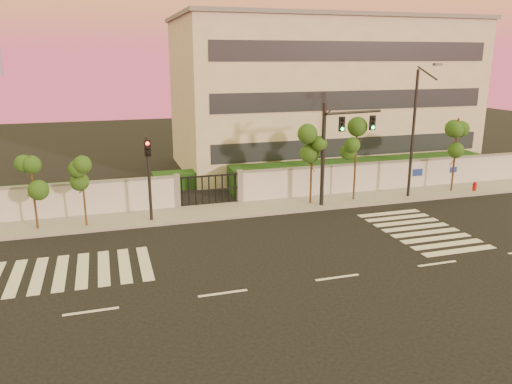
# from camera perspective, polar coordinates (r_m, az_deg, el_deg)

# --- Properties ---
(ground) EXTENTS (120.00, 120.00, 0.00)m
(ground) POSITION_cam_1_polar(r_m,az_deg,el_deg) (21.82, 9.26, -9.63)
(ground) COLOR black
(ground) RESTS_ON ground
(sidewalk) EXTENTS (60.00, 3.00, 0.15)m
(sidewalk) POSITION_cam_1_polar(r_m,az_deg,el_deg) (30.91, 0.68, -1.77)
(sidewalk) COLOR gray
(sidewalk) RESTS_ON ground
(perimeter_wall) EXTENTS (60.00, 0.36, 2.20)m
(perimeter_wall) POSITION_cam_1_polar(r_m,az_deg,el_deg) (32.05, 0.05, 0.69)
(perimeter_wall) COLOR silver
(perimeter_wall) RESTS_ON ground
(hedge_row) EXTENTS (41.00, 4.25, 1.80)m
(hedge_row) POSITION_cam_1_polar(r_m,az_deg,el_deg) (34.96, 0.38, 1.49)
(hedge_row) COLOR #103614
(hedge_row) RESTS_ON ground
(institutional_building) EXTENTS (24.40, 12.40, 12.25)m
(institutional_building) POSITION_cam_1_polar(r_m,az_deg,el_deg) (43.66, 7.49, 11.19)
(institutional_building) COLOR #BDB4A0
(institutional_building) RESTS_ON ground
(road_markings) EXTENTS (57.00, 7.62, 0.02)m
(road_markings) POSITION_cam_1_polar(r_m,az_deg,el_deg) (24.42, 2.00, -6.64)
(road_markings) COLOR silver
(road_markings) RESTS_ON ground
(street_tree_b) EXTENTS (1.48, 1.18, 4.08)m
(street_tree_b) POSITION_cam_1_polar(r_m,az_deg,el_deg) (28.73, -24.21, 1.62)
(street_tree_b) COLOR #382314
(street_tree_b) RESTS_ON ground
(street_tree_c) EXTENTS (1.33, 1.06, 4.06)m
(street_tree_c) POSITION_cam_1_polar(r_m,az_deg,el_deg) (28.28, -19.23, 1.86)
(street_tree_c) COLOR #382314
(street_tree_c) RESTS_ON ground
(street_tree_d) EXTENTS (1.53, 1.22, 5.09)m
(street_tree_d) POSITION_cam_1_polar(r_m,az_deg,el_deg) (31.03, 6.43, 5.16)
(street_tree_d) COLOR #382314
(street_tree_d) RESTS_ON ground
(street_tree_e) EXTENTS (1.56, 1.24, 5.48)m
(street_tree_e) POSITION_cam_1_polar(r_m,az_deg,el_deg) (32.28, 11.44, 5.86)
(street_tree_e) COLOR #382314
(street_tree_e) RESTS_ON ground
(street_tree_f) EXTENTS (1.62, 1.29, 5.16)m
(street_tree_f) POSITION_cam_1_polar(r_m,az_deg,el_deg) (36.38, 21.96, 5.72)
(street_tree_f) COLOR #382314
(street_tree_f) RESTS_ON ground
(traffic_signal_main) EXTENTS (4.08, 0.81, 6.47)m
(traffic_signal_main) POSITION_cam_1_polar(r_m,az_deg,el_deg) (30.91, 9.11, 5.68)
(traffic_signal_main) COLOR black
(traffic_signal_main) RESTS_ON ground
(traffic_signal_secondary) EXTENTS (0.38, 0.36, 4.93)m
(traffic_signal_secondary) POSITION_cam_1_polar(r_m,az_deg,el_deg) (28.21, -12.17, 2.64)
(traffic_signal_secondary) COLOR black
(traffic_signal_secondary) RESTS_ON ground
(streetlight_east) EXTENTS (0.52, 2.10, 8.75)m
(streetlight_east) POSITION_cam_1_polar(r_m,az_deg,el_deg) (33.67, 17.73, 7.02)
(streetlight_east) COLOR black
(streetlight_east) RESTS_ON ground
(fire_hydrant) EXTENTS (0.32, 0.30, 0.81)m
(fire_hydrant) POSITION_cam_1_polar(r_m,az_deg,el_deg) (37.60, 23.70, 0.51)
(fire_hydrant) COLOR #AC0B0C
(fire_hydrant) RESTS_ON ground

